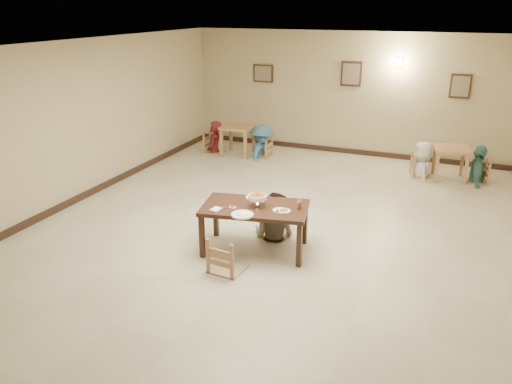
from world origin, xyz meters
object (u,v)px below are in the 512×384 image
at_px(drink_glass, 299,205).
at_px(bg_chair_ll, 214,135).
at_px(bg_chair_lr, 262,139).
at_px(bg_diner_a, 214,121).
at_px(chair_far, 274,205).
at_px(curry_warmer, 257,197).
at_px(bg_diner_c, 425,142).
at_px(bg_chair_rl, 423,156).
at_px(main_table, 255,211).
at_px(bg_chair_rr, 479,161).
at_px(chair_near, 227,238).
at_px(main_diner, 275,193).
at_px(bg_diner_b, 262,125).
at_px(bg_table_right, 451,154).
at_px(bg_table_left, 238,131).
at_px(bg_diner_d, 482,146).

xyz_separation_m(drink_glass, bg_chair_ll, (-3.68, 4.47, -0.33)).
bearing_deg(bg_chair_lr, bg_diner_a, -81.29).
xyz_separation_m(chair_far, bg_diner_a, (-3.09, 3.94, 0.31)).
distance_m(curry_warmer, bg_diner_c, 5.14).
bearing_deg(bg_chair_rl, main_table, 140.52).
bearing_deg(bg_chair_rr, drink_glass, -37.60).
distance_m(chair_near, main_diner, 1.34).
height_order(chair_near, bg_chair_ll, chair_near).
height_order(chair_near, bg_diner_a, bg_diner_a).
xyz_separation_m(bg_chair_ll, bg_diner_b, (1.26, 0.13, 0.34)).
xyz_separation_m(drink_glass, bg_chair_lr, (-2.41, 4.59, -0.35)).
bearing_deg(curry_warmer, chair_near, -102.95).
relative_size(bg_chair_rl, bg_diner_c, 0.60).
bearing_deg(bg_chair_ll, main_table, -148.86).
relative_size(chair_near, main_diner, 0.66).
bearing_deg(drink_glass, main_table, -166.17).
bearing_deg(bg_chair_rl, curry_warmer, 140.87).
distance_m(chair_far, bg_chair_rl, 4.51).
height_order(main_table, curry_warmer, curry_warmer).
distance_m(main_diner, bg_chair_ll, 5.12).
bearing_deg(bg_diner_a, drink_glass, 27.47).
xyz_separation_m(main_diner, bg_table_right, (2.53, 4.12, -0.19)).
bearing_deg(main_table, bg_table_left, 106.19).
distance_m(curry_warmer, bg_chair_lr, 5.09).
xyz_separation_m(bg_chair_rl, bg_diner_a, (-5.09, -0.11, 0.36)).
xyz_separation_m(main_diner, bg_chair_ll, (-3.13, 4.04, -0.29)).
bearing_deg(bg_chair_rr, bg_diner_d, -98.53).
xyz_separation_m(bg_table_right, bg_chair_lr, (-4.40, 0.04, -0.13)).
xyz_separation_m(bg_chair_ll, bg_chair_rr, (6.23, 0.12, -0.02)).
distance_m(bg_chair_ll, bg_diner_c, 5.10).
bearing_deg(bg_diner_a, curry_warmer, 21.62).
height_order(main_table, bg_chair_rl, bg_chair_rl).
xyz_separation_m(drink_glass, bg_diner_a, (-3.68, 4.47, 0.02)).
relative_size(bg_diner_a, bg_diner_d, 1.02).
bearing_deg(bg_diner_a, bg_chair_lr, 83.70).
bearing_deg(main_table, main_diner, 69.35).
bearing_deg(bg_table_left, main_diner, -58.64).
distance_m(bg_diner_b, bg_diner_d, 4.96).
bearing_deg(bg_chair_ll, bg_diner_c, -90.90).
xyz_separation_m(bg_chair_rl, bg_diner_b, (-3.83, 0.02, 0.35)).
distance_m(chair_near, drink_glass, 1.20).
xyz_separation_m(chair_far, bg_diner_d, (3.14, 4.06, 0.29)).
bearing_deg(bg_chair_rr, curry_warmer, -42.22).
height_order(bg_chair_ll, bg_diner_c, bg_diner_c).
relative_size(curry_warmer, bg_table_right, 0.39).
bearing_deg(chair_near, chair_far, -92.86).
height_order(main_table, drink_glass, drink_glass).
xyz_separation_m(bg_diner_c, bg_diner_d, (1.14, 0.01, 0.03)).
xyz_separation_m(curry_warmer, bg_diner_c, (2.02, 4.72, -0.11)).
bearing_deg(bg_table_left, main_table, -62.90).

